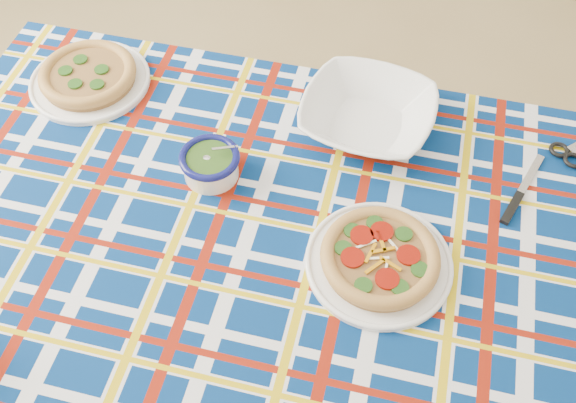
% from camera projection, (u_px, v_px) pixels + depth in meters
% --- Properties ---
extents(floor, '(4.00, 4.00, 0.00)m').
position_uv_depth(floor, '(255.00, 293.00, 1.82)').
color(floor, olive).
rests_on(floor, ground).
extents(dining_table, '(1.45, 0.94, 0.67)m').
position_uv_depth(dining_table, '(281.00, 263.00, 1.18)').
color(dining_table, brown).
rests_on(dining_table, floor).
extents(tablecloth, '(1.48, 0.97, 0.09)m').
position_uv_depth(tablecloth, '(281.00, 256.00, 1.16)').
color(tablecloth, navy).
rests_on(tablecloth, dining_table).
extents(main_focaccia_plate, '(0.28, 0.28, 0.05)m').
position_uv_depth(main_focaccia_plate, '(380.00, 257.00, 1.07)').
color(main_focaccia_plate, brown).
rests_on(main_focaccia_plate, tablecloth).
extents(pesto_bowl, '(0.12, 0.12, 0.07)m').
position_uv_depth(pesto_bowl, '(210.00, 163.00, 1.19)').
color(pesto_bowl, '#1E3C10').
rests_on(pesto_bowl, tablecloth).
extents(serving_bowl, '(0.30, 0.30, 0.06)m').
position_uv_depth(serving_bowl, '(367.00, 115.00, 1.26)').
color(serving_bowl, white).
rests_on(serving_bowl, tablecloth).
extents(second_focaccia_plate, '(0.31, 0.31, 0.05)m').
position_uv_depth(second_focaccia_plate, '(88.00, 75.00, 1.34)').
color(second_focaccia_plate, brown).
rests_on(second_focaccia_plate, tablecloth).
extents(table_knife, '(0.09, 0.19, 0.01)m').
position_uv_depth(table_knife, '(530.00, 176.00, 1.20)').
color(table_knife, silver).
rests_on(table_knife, tablecloth).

